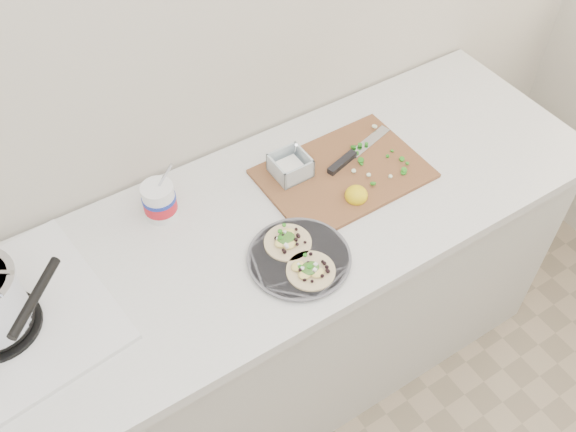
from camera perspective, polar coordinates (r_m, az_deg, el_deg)
counter at (r=2.07m, az=-6.94°, el=-10.93°), size 2.44×0.66×0.90m
taco_plate at (r=1.65m, az=0.99°, el=-3.60°), size 0.27×0.27×0.04m
tub at (r=1.75m, az=-11.31°, el=1.58°), size 0.09×0.09×0.21m
cutboard at (r=1.87m, az=4.55°, el=4.15°), size 0.47×0.33×0.07m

